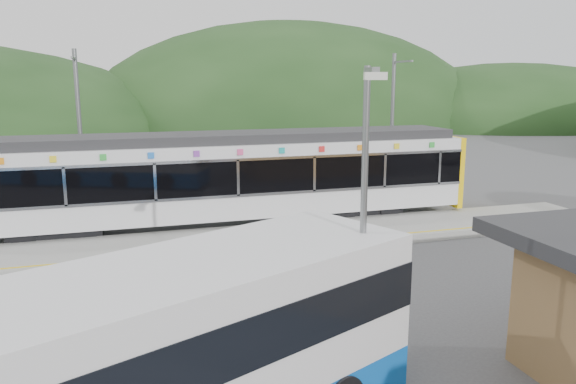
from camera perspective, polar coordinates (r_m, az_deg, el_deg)
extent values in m
plane|color=#4C4C4F|center=(17.56, 2.57, -7.94)|extent=(120.00, 120.00, 0.00)
ellipsoid|color=#1E3D19|center=(73.10, 0.23, 6.80)|extent=(52.00, 39.00, 26.00)
ellipsoid|color=#1E3D19|center=(81.47, 21.58, 6.48)|extent=(44.00, 33.00, 16.00)
cube|color=#9E9E99|center=(20.50, -0.52, -4.63)|extent=(26.00, 3.20, 0.30)
cube|color=yellow|center=(19.27, 0.58, -5.21)|extent=(26.00, 0.10, 0.01)
cube|color=black|center=(22.41, -22.36, -3.72)|extent=(3.20, 2.20, 0.56)
cube|color=black|center=(24.31, 7.02, -1.80)|extent=(3.20, 2.20, 0.56)
cube|color=silver|center=(22.43, -7.09, -0.98)|extent=(20.00, 2.90, 0.92)
cube|color=black|center=(22.21, -7.16, 2.01)|extent=(20.00, 2.96, 1.45)
cube|color=silver|center=(20.88, -6.41, -0.46)|extent=(20.00, 0.05, 0.10)
cube|color=silver|center=(20.65, -6.49, 3.21)|extent=(20.00, 0.05, 0.10)
cube|color=silver|center=(22.08, -7.23, 4.44)|extent=(20.00, 2.90, 0.45)
cube|color=#2D2D30|center=(22.03, -7.25, 5.49)|extent=(19.40, 2.50, 0.36)
cube|color=yellow|center=(25.95, 15.46, 2.30)|extent=(0.24, 2.92, 3.00)
cube|color=silver|center=(20.50, -21.73, 0.50)|extent=(0.10, 0.05, 1.35)
cube|color=silver|center=(20.45, -13.34, 0.98)|extent=(0.10, 0.05, 1.35)
cube|color=silver|center=(20.85, -5.10, 1.44)|extent=(0.10, 0.05, 1.35)
cube|color=silver|center=(21.65, 2.69, 1.84)|extent=(0.10, 0.05, 1.35)
cube|color=silver|center=(22.83, 9.81, 2.18)|extent=(0.10, 0.05, 1.35)
cube|color=silver|center=(24.05, 15.14, 2.41)|extent=(0.10, 0.05, 1.35)
cube|color=orange|center=(20.61, -27.19, 2.80)|extent=(0.22, 0.04, 0.22)
cube|color=yellow|center=(20.39, -22.77, 3.09)|extent=(0.22, 0.04, 0.22)
cube|color=green|center=(20.29, -18.27, 3.37)|extent=(0.22, 0.04, 0.22)
cube|color=blue|center=(20.31, -13.75, 3.62)|extent=(0.22, 0.04, 0.22)
cube|color=purple|center=(20.46, -9.27, 3.86)|extent=(0.22, 0.04, 0.22)
cube|color=#E54C8C|center=(20.74, -4.88, 4.06)|extent=(0.22, 0.04, 0.22)
cube|color=#19A5A5|center=(21.13, -0.62, 4.24)|extent=(0.22, 0.04, 0.22)
cube|color=red|center=(21.63, 3.46, 4.38)|extent=(0.22, 0.04, 0.22)
cube|color=orange|center=(22.24, 7.34, 4.50)|extent=(0.22, 0.04, 0.22)
cube|color=yellow|center=(22.94, 11.00, 4.59)|extent=(0.22, 0.04, 0.22)
cube|color=green|center=(23.73, 14.43, 4.66)|extent=(0.22, 0.04, 0.22)
cylinder|color=slate|center=(24.35, -20.34, 5.24)|extent=(0.18, 0.18, 7.00)
cube|color=slate|center=(23.46, -20.97, 12.58)|extent=(0.08, 1.80, 0.08)
cylinder|color=slate|center=(27.38, 10.50, 6.35)|extent=(0.18, 0.18, 7.00)
cube|color=slate|center=(26.59, 11.56, 12.86)|extent=(0.08, 1.80, 0.08)
cube|color=black|center=(8.35, -20.61, -15.31)|extent=(11.34, 7.01, 0.82)
cube|color=silver|center=(8.08, -20.94, -11.08)|extent=(11.32, 6.97, 0.51)
cylinder|color=black|center=(10.92, 0.49, -17.90)|extent=(1.94, 2.82, 0.92)
cylinder|color=slate|center=(10.30, 7.63, -4.42)|extent=(0.12, 0.12, 6.03)
cube|color=slate|center=(9.51, 9.25, 12.02)|extent=(0.41, 1.00, 0.12)
cube|color=silver|center=(9.10, 10.51, 11.50)|extent=(0.39, 0.27, 0.12)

